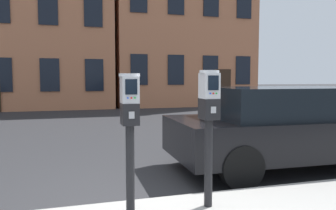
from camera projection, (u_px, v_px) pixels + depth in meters
parking_meter_near_kerb at (130, 118)px, 3.44m from camera, size 0.22×0.25×1.48m
parking_meter_twin_adjacent at (209, 113)px, 3.69m from camera, size 0.22×0.25×1.52m
parked_car_navy_coupe at (294, 126)px, 5.87m from camera, size 4.47×1.96×1.42m
townhouse_brownstone at (32, 22)px, 18.96m from camera, size 8.45×6.90×9.55m
townhouse_grey_stucco at (176, 14)px, 20.97m from camera, size 8.05×6.22×11.15m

